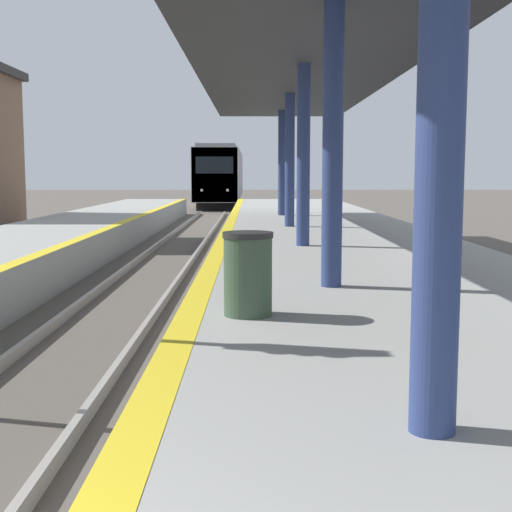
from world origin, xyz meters
name	(u,v)px	position (x,y,z in m)	size (l,w,h in m)	color
train	(222,176)	(0.00, 52.60, 2.14)	(2.88, 20.41, 4.21)	black
station_canopy	(304,64)	(3.37, 13.38, 4.56)	(4.59, 26.76, 3.88)	navy
trash_bin	(248,274)	(2.27, 6.09, 1.32)	(0.53, 0.53, 0.88)	#384C38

